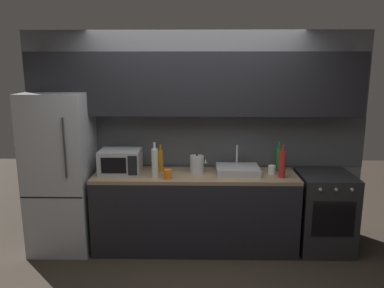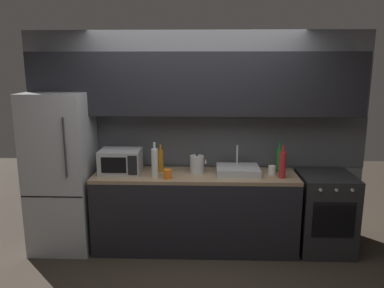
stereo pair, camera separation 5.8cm
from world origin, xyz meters
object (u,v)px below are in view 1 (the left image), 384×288
oven_range (324,212)px  microwave (120,162)px  refrigerator (61,172)px  wine_bottle_green (279,159)px  kettle (197,164)px  wine_bottle_amber (160,161)px  wine_bottle_red (282,164)px  wine_bottle_clear (155,162)px  mug_white (272,170)px  mug_orange (168,174)px

oven_range → microwave: 2.41m
refrigerator → wine_bottle_green: (2.50, 0.14, 0.14)m
kettle → wine_bottle_amber: (-0.42, 0.05, 0.03)m
refrigerator → wine_bottle_amber: (1.13, 0.08, 0.12)m
refrigerator → wine_bottle_amber: 1.14m
microwave → wine_bottle_red: bearing=-4.3°
refrigerator → kettle: refrigerator is taller
microwave → wine_bottle_clear: size_ratio=1.19×
mug_white → wine_bottle_amber: bearing=176.7°
mug_white → refrigerator: bearing=-179.8°
wine_bottle_amber → mug_white: bearing=-3.3°
wine_bottle_red → mug_white: (-0.09, 0.13, -0.10)m
wine_bottle_green → wine_bottle_clear: 1.43m
microwave → wine_bottle_amber: 0.45m
refrigerator → wine_bottle_clear: 1.11m
microwave → wine_bottle_green: size_ratio=1.32×
kettle → wine_bottle_green: size_ratio=0.65×
wine_bottle_green → mug_white: wine_bottle_green is taller
oven_range → mug_orange: (-1.78, -0.19, 0.50)m
oven_range → wine_bottle_clear: size_ratio=2.34×
oven_range → wine_bottle_green: (-0.52, 0.14, 0.60)m
wine_bottle_green → mug_orange: wine_bottle_green is taller
kettle → wine_bottle_red: (0.93, -0.15, 0.05)m
refrigerator → wine_bottle_clear: size_ratio=4.72×
mug_orange → oven_range: bearing=6.1°
oven_range → wine_bottle_amber: 1.97m
mug_white → kettle: bearing=178.1°
kettle → mug_white: kettle is taller
kettle → mug_orange: size_ratio=2.17×
wine_bottle_red → wine_bottle_clear: (-1.39, -0.01, 0.01)m
wine_bottle_red → mug_orange: (-1.25, -0.07, -0.10)m
microwave → mug_white: size_ratio=4.64×
wine_bottle_amber → kettle: bearing=-6.1°
refrigerator → microwave: (0.68, 0.02, 0.13)m
oven_range → wine_bottle_red: wine_bottle_red is taller
wine_bottle_red → wine_bottle_amber: wine_bottle_red is taller
wine_bottle_red → wine_bottle_amber: (-1.35, 0.20, -0.02)m
microwave → kettle: bearing=1.2°
wine_bottle_amber → mug_orange: bearing=-68.9°
kettle → wine_bottle_amber: 0.42m
microwave → wine_bottle_clear: bearing=-19.1°
wine_bottle_amber → mug_white: 1.27m
microwave → wine_bottle_clear: 0.43m
wine_bottle_amber → wine_bottle_red: bearing=-8.4°
oven_range → wine_bottle_clear: 2.03m
refrigerator → oven_range: 3.05m
oven_range → kettle: size_ratio=3.99×
wine_bottle_red → refrigerator: bearing=177.3°
wine_bottle_amber → mug_orange: 0.30m
wine_bottle_amber → mug_orange: size_ratio=3.07×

